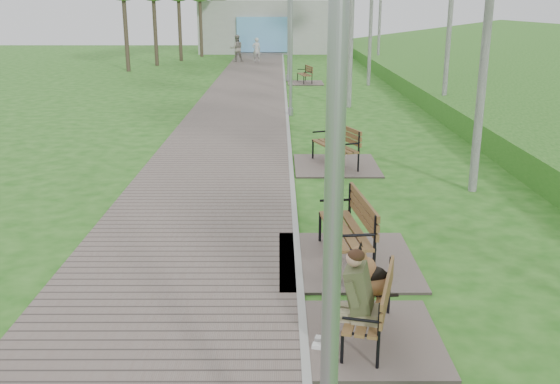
% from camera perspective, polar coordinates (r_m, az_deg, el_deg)
% --- Properties ---
extents(walkway, '(3.50, 67.00, 0.04)m').
position_cam_1_polar(walkway, '(22.44, -3.87, 7.23)').
color(walkway, '#73645D').
rests_on(walkway, ground).
extents(kerb, '(0.10, 67.00, 0.05)m').
position_cam_1_polar(kerb, '(22.39, 0.64, 7.26)').
color(kerb, '#999993').
rests_on(kerb, ground).
extents(building_north, '(10.00, 5.20, 4.00)m').
position_cam_1_polar(building_north, '(51.60, -1.50, 14.87)').
color(building_north, '#9E9E99').
rests_on(building_north, ground).
extents(bench_main, '(1.63, 1.81, 1.42)m').
position_cam_1_polar(bench_main, '(7.30, 7.71, -10.67)').
color(bench_main, '#73645D').
rests_on(bench_main, ground).
extents(bench_second, '(2.05, 2.28, 1.26)m').
position_cam_1_polar(bench_second, '(9.46, 5.96, -5.04)').
color(bench_second, '#73645D').
rests_on(bench_second, ground).
extents(bench_third, '(1.99, 2.21, 1.22)m').
position_cam_1_polar(bench_third, '(15.00, 5.03, 3.20)').
color(bench_third, '#73645D').
rests_on(bench_third, ground).
extents(bench_far, '(1.72, 1.92, 1.06)m').
position_cam_1_polar(bench_far, '(31.11, 2.27, 10.25)').
color(bench_far, '#73645D').
rests_on(bench_far, ground).
extents(lamp_post_near, '(0.21, 0.21, 5.33)m').
position_cam_1_polar(lamp_post_near, '(3.94, 4.91, -1.77)').
color(lamp_post_near, '#93969B').
rests_on(lamp_post_near, ground).
extents(lamp_post_second, '(0.18, 0.18, 4.64)m').
position_cam_1_polar(lamp_post_second, '(21.71, 1.01, 12.65)').
color(lamp_post_second, '#93969B').
rests_on(lamp_post_second, ground).
extents(lamp_post_third, '(0.22, 0.22, 5.76)m').
position_cam_1_polar(lamp_post_third, '(31.77, 0.81, 14.92)').
color(lamp_post_third, '#93969B').
rests_on(lamp_post_third, ground).
extents(lamp_post_far, '(0.19, 0.19, 4.89)m').
position_cam_1_polar(lamp_post_far, '(42.03, 0.79, 14.83)').
color(lamp_post_far, '#93969B').
rests_on(lamp_post_far, ground).
extents(pedestrian_near, '(0.67, 0.55, 1.60)m').
position_cam_1_polar(pedestrian_near, '(42.76, -2.17, 12.85)').
color(pedestrian_near, beige).
rests_on(pedestrian_near, ground).
extents(pedestrian_far, '(1.00, 0.86, 1.79)m').
position_cam_1_polar(pedestrian_far, '(42.64, -3.98, 12.95)').
color(pedestrian_far, gray).
rests_on(pedestrian_far, ground).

